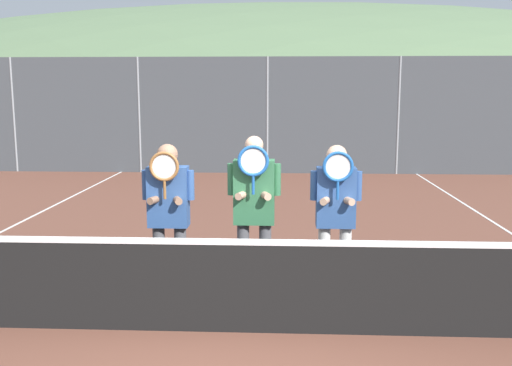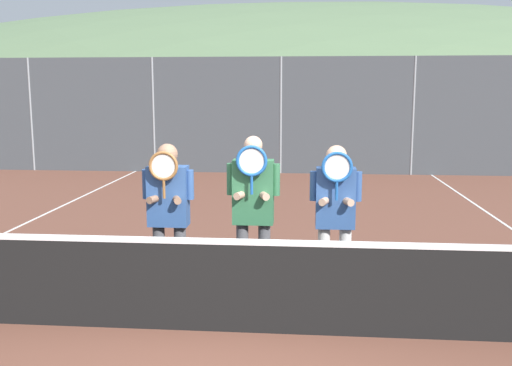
% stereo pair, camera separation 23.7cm
% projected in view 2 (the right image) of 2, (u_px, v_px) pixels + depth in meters
% --- Properties ---
extents(ground_plane, '(120.00, 120.00, 0.00)m').
position_uv_depth(ground_plane, '(230.00, 332.00, 5.39)').
color(ground_plane, brown).
extents(hill_distant, '(102.12, 56.73, 19.86)m').
position_uv_depth(hill_distant, '(299.00, 114.00, 56.84)').
color(hill_distant, '#5B7551').
rests_on(hill_distant, ground_plane).
extents(clubhouse_building, '(22.98, 5.50, 3.40)m').
position_uv_depth(clubhouse_building, '(257.00, 103.00, 25.19)').
color(clubhouse_building, beige).
rests_on(clubhouse_building, ground_plane).
extents(fence_back, '(21.29, 0.06, 3.16)m').
position_uv_depth(fence_back, '(281.00, 116.00, 15.52)').
color(fence_back, gray).
rests_on(fence_back, ground_plane).
extents(tennis_net, '(11.02, 0.09, 1.01)m').
position_uv_depth(tennis_net, '(230.00, 284.00, 5.32)').
color(tennis_net, gray).
rests_on(tennis_net, ground_plane).
extents(player_leftmost, '(0.56, 0.34, 1.70)m').
position_uv_depth(player_leftmost, '(168.00, 207.00, 6.11)').
color(player_leftmost, '#56565B').
rests_on(player_leftmost, ground_plane).
extents(player_center_left, '(0.56, 0.34, 1.79)m').
position_uv_depth(player_center_left, '(253.00, 206.00, 6.03)').
color(player_center_left, '#56565B').
rests_on(player_center_left, ground_plane).
extents(player_center_right, '(0.55, 0.34, 1.69)m').
position_uv_depth(player_center_right, '(335.00, 209.00, 6.05)').
color(player_center_right, white).
rests_on(player_center_right, ground_plane).
extents(car_far_left, '(4.37, 1.94, 1.78)m').
position_uv_depth(car_far_left, '(116.00, 131.00, 19.25)').
color(car_far_left, slate).
rests_on(car_far_left, ground_plane).
extents(car_left_of_center, '(4.15, 2.01, 1.86)m').
position_uv_depth(car_left_of_center, '(260.00, 131.00, 18.66)').
color(car_left_of_center, '#B2B7BC').
rests_on(car_left_of_center, ground_plane).
extents(car_center, '(4.30, 2.04, 1.71)m').
position_uv_depth(car_center, '(410.00, 134.00, 18.30)').
color(car_center, maroon).
rests_on(car_center, ground_plane).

